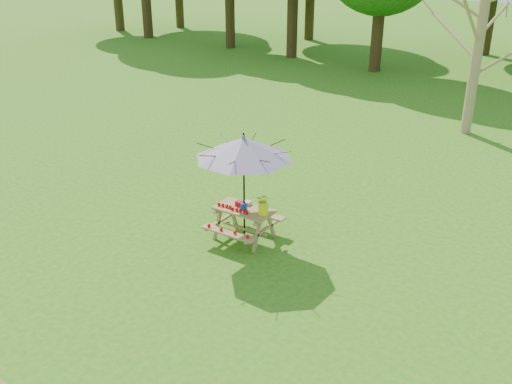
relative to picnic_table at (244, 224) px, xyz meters
The scene contains 6 objects.
ground 3.30m from the picnic_table, 111.01° to the right, with size 120.00×120.00×0.00m, color #266B14.
picnic_table is the anchor object (origin of this frame).
patio_umbrella 1.62m from the picnic_table, 84.81° to the left, with size 2.43×2.43×2.25m.
produce_bins 0.40m from the picnic_table, 137.36° to the left, with size 0.32×0.37×0.13m.
tomatoes_row 0.44m from the picnic_table, 130.12° to the right, with size 0.77×0.13×0.07m, color red, non-canonical shape.
flower_bucket 0.74m from the picnic_table, ahead, with size 0.32×0.29×0.44m.
Camera 1 is at (7.09, -5.40, 5.53)m, focal length 40.00 mm.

